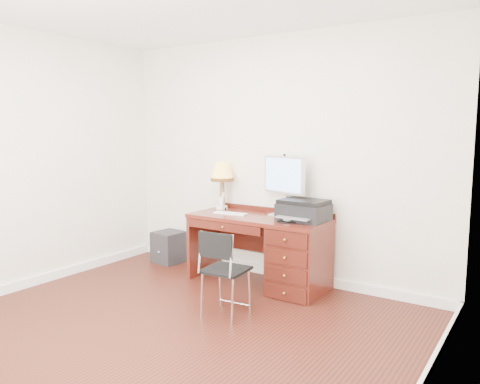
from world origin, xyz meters
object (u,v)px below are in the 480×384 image
Objects in this scene: monitor at (283,178)px; printer at (304,210)px; equipment_box at (169,247)px; phone at (222,204)px; chair at (222,265)px; leg_lamp at (222,174)px; desk at (285,251)px.

monitor is 1.28× the size of printer.
phone is at bearing 9.79° from equipment_box.
printer is at bearing 3.12° from phone.
printer reaches higher than phone.
phone is at bearing 178.53° from printer.
chair is at bearing -27.84° from equipment_box.
printer is at bearing -9.22° from monitor.
phone is 1.00m from equipment_box.
leg_lamp is 1.54m from chair.
printer is 1.11m from phone.
chair is at bearing -97.36° from desk.
chair is at bearing -103.19° from printer.
phone is (0.00, -0.02, -0.35)m from leg_lamp.
chair is at bearing -46.25° from phone.
printer is 2.51× the size of phone.
printer is 0.91× the size of leg_lamp.
leg_lamp is 2.77× the size of phone.
leg_lamp reaches higher than chair.
printer is at bearing 4.58° from equipment_box.
monitor reaches higher than leg_lamp.
monitor is at bearing 9.56° from equipment_box.
chair is 2.01× the size of equipment_box.
leg_lamp reaches higher than desk.
monitor is at bearing 158.95° from printer.
desk is at bearing -40.68° from monitor.
desk is 7.53× the size of phone.
phone is at bearing -75.91° from leg_lamp.
monitor reaches higher than chair.
desk is at bearing 77.81° from chair.
chair is (-0.30, -1.02, -0.38)m from printer.
monitor is 1.84m from equipment_box.
leg_lamp reaches higher than equipment_box.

